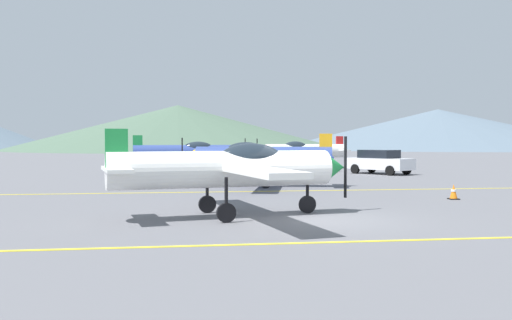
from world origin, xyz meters
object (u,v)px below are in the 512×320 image
(airplane_mid, at_px, (258,157))
(car_sedan, at_px, (380,161))
(airplane_near, at_px, (232,168))
(airplane_back, at_px, (302,150))
(traffic_cone_front, at_px, (454,192))
(airplane_far, at_px, (189,152))

(airplane_mid, bearing_deg, car_sedan, 42.19)
(airplane_mid, xyz_separation_m, car_sedan, (9.55, 8.65, -0.61))
(airplane_near, xyz_separation_m, airplane_back, (8.08, 26.29, 0.00))
(airplane_mid, distance_m, traffic_cone_front, 9.65)
(airplane_near, distance_m, airplane_back, 27.50)
(airplane_near, bearing_deg, traffic_cone_front, 22.05)
(airplane_near, xyz_separation_m, car_sedan, (11.83, 19.19, -0.61))
(airplane_near, bearing_deg, airplane_back, 72.91)
(airplane_near, height_order, airplane_far, same)
(traffic_cone_front, bearing_deg, car_sedan, 79.31)
(airplane_near, bearing_deg, airplane_mid, 77.78)
(airplane_near, height_order, traffic_cone_front, airplane_near)
(airplane_near, height_order, airplane_mid, same)
(airplane_near, distance_m, airplane_far, 20.44)
(airplane_far, bearing_deg, airplane_mid, -72.34)
(airplane_back, relative_size, car_sedan, 1.88)
(airplane_near, relative_size, airplane_mid, 1.00)
(airplane_far, relative_size, car_sedan, 1.89)
(airplane_near, distance_m, traffic_cone_front, 9.66)
(airplane_mid, distance_m, airplane_far, 10.37)
(airplane_far, relative_size, traffic_cone_front, 14.67)
(airplane_near, height_order, airplane_back, same)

